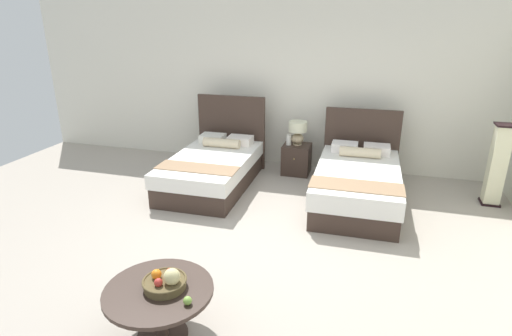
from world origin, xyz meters
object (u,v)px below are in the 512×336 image
fruit_bowl (166,281)px  loose_apple (188,301)px  vase (289,140)px  bed_near_window (214,167)px  coffee_table (159,299)px  floor_lamp_corner (497,165)px  bed_near_corner (357,182)px  nightstand (297,159)px  table_lamp (298,131)px

fruit_bowl → loose_apple: 0.29m
vase → loose_apple: 4.22m
bed_near_window → loose_apple: 3.57m
loose_apple → bed_near_window: bearing=108.5°
coffee_table → loose_apple: bearing=-19.3°
bed_near_window → loose_apple: size_ratio=30.59×
bed_near_window → floor_lamp_corner: size_ratio=1.76×
bed_near_corner → coffee_table: (-1.41, -3.26, 0.07)m
bed_near_window → floor_lamp_corner: 4.14m
floor_lamp_corner → coffee_table: bearing=-131.6°
bed_near_corner → nightstand: 1.39m
loose_apple → floor_lamp_corner: 4.84m
coffee_table → fruit_bowl: (0.05, 0.03, 0.16)m
coffee_table → nightstand: bearing=85.1°
bed_near_window → coffee_table: size_ratio=2.33×
bed_near_corner → floor_lamp_corner: bearing=13.3°
table_lamp → nightstand: bearing=-90.0°
coffee_table → fruit_bowl: size_ratio=2.47×
coffee_table → fruit_bowl: 0.17m
vase → table_lamp: bearing=23.5°
bed_near_corner → fruit_bowl: 3.51m
nightstand → loose_apple: bearing=-90.6°
bed_near_corner → loose_apple: size_ratio=31.48×
bed_near_window → bed_near_corner: size_ratio=0.97×
nightstand → floor_lamp_corner: size_ratio=0.43×
loose_apple → fruit_bowl: bearing=151.4°
bed_near_corner → vase: size_ratio=11.67×
bed_near_corner → table_lamp: (-1.06, 0.91, 0.45)m
vase → nightstand: bearing=16.2°
bed_near_window → fruit_bowl: size_ratio=5.75×
nightstand → bed_near_corner: bearing=-40.1°
table_lamp → fruit_bowl: (-0.30, -4.14, -0.21)m
bed_near_window → bed_near_corner: (2.24, -0.01, 0.01)m
vase → fruit_bowl: 4.08m
bed_near_window → floor_lamp_corner: bearing=6.0°
table_lamp → vase: (-0.14, -0.06, -0.15)m
table_lamp → coffee_table: table_lamp is taller
coffee_table → loose_apple: 0.36m
bed_near_window → table_lamp: bed_near_window is taller
coffee_table → loose_apple: (0.31, -0.11, 0.13)m
nightstand → fruit_bowl: 4.14m
nightstand → coffee_table: size_ratio=0.57×
bed_near_corner → loose_apple: bed_near_corner is taller
table_lamp → fruit_bowl: size_ratio=1.10×
fruit_bowl → loose_apple: fruit_bowl is taller
table_lamp → floor_lamp_corner: (2.94, -0.47, -0.16)m
bed_near_window → vase: bed_near_window is taller
floor_lamp_corner → loose_apple: bearing=-128.0°
vase → floor_lamp_corner: (3.07, -0.41, -0.01)m
bed_near_window → vase: 1.37m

